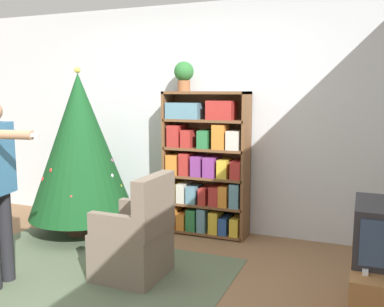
% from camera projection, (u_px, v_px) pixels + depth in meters
% --- Properties ---
extents(ground_plane, '(14.00, 14.00, 0.00)m').
position_uv_depth(ground_plane, '(102.00, 292.00, 3.47)').
color(ground_plane, '#846042').
extents(wall_back, '(8.00, 0.10, 2.60)m').
position_uv_depth(wall_back, '(190.00, 118.00, 5.04)').
color(wall_back, silver).
rests_on(wall_back, ground_plane).
extents(area_rug, '(2.65, 2.01, 0.01)m').
position_uv_depth(area_rug, '(69.00, 279.00, 3.69)').
color(area_rug, '#56664C').
rests_on(area_rug, ground_plane).
extents(bookshelf, '(0.95, 0.32, 1.61)m').
position_uv_depth(bookshelf, '(205.00, 168.00, 4.79)').
color(bookshelf, brown).
rests_on(bookshelf, ground_plane).
extents(tv_stand, '(0.45, 0.95, 0.47)m').
position_uv_depth(tv_stand, '(384.00, 292.00, 2.97)').
color(tv_stand, '#996638').
rests_on(tv_stand, ground_plane).
extents(game_remote, '(0.04, 0.12, 0.02)m').
position_uv_depth(game_remote, '(365.00, 270.00, 2.72)').
color(game_remote, white).
rests_on(game_remote, tv_stand).
extents(christmas_tree, '(1.18, 1.18, 1.88)m').
position_uv_depth(christmas_tree, '(80.00, 146.00, 4.76)').
color(christmas_tree, '#4C3323').
rests_on(christmas_tree, ground_plane).
extents(armchair, '(0.58, 0.57, 0.92)m').
position_uv_depth(armchair, '(136.00, 241.00, 3.72)').
color(armchair, '#7A6B5B').
rests_on(armchair, ground_plane).
extents(potted_plant, '(0.22, 0.22, 0.33)m').
position_uv_depth(potted_plant, '(184.00, 74.00, 4.75)').
color(potted_plant, '#935B38').
rests_on(potted_plant, bookshelf).
extents(book_pile_near_tree, '(0.23, 0.19, 0.09)m').
position_uv_depth(book_pile_near_tree, '(107.00, 243.00, 4.46)').
color(book_pile_near_tree, '#5B899E').
rests_on(book_pile_near_tree, ground_plane).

